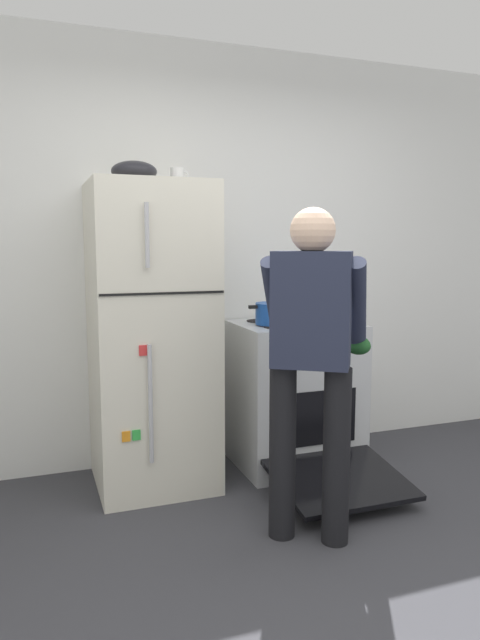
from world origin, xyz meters
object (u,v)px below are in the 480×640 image
stove_range (295,395)px  pepper_mill (321,304)px  person_cook (312,346)px  refrigerator (152,337)px  coffee_mug (178,176)px  red_pot (275,313)px  mixing_bowl (134,171)px

stove_range → pepper_mill: 0.68m
pepper_mill → person_cook: bearing=-120.0°
person_cook → pepper_mill: size_ratio=9.47×
refrigerator → coffee_mug: 0.96m
red_pot → mixing_bowl: size_ratio=1.33×
person_cook → red_pot: 0.88m
person_cook → mixing_bowl: (-0.66, 0.91, 0.89)m
red_pot → coffee_mug: 1.02m
stove_range → person_cook: bearing=-111.0°
stove_range → coffee_mug: bearing=174.8°
person_cook → red_pot: person_cook is taller
coffee_mug → mixing_bowl: mixing_bowl is taller
pepper_mill → mixing_bowl: bearing=-171.3°
stove_range → red_pot: (-0.16, -0.03, 0.55)m
stove_range → mixing_bowl: 1.71m
stove_range → mixing_bowl: (-1.01, 0.02, 1.38)m
person_cook → red_pot: (0.18, 0.86, 0.05)m
mixing_bowl → pepper_mill: bearing=8.7°
person_cook → coffee_mug: size_ratio=14.28×
red_pot → pepper_mill: size_ratio=2.02×
person_cook → pepper_mill: (0.64, 1.11, 0.07)m
refrigerator → stove_range: 1.02m
coffee_mug → person_cook: bearing=-67.3°
refrigerator → person_cook: (0.58, -0.91, 0.06)m
red_pot → stove_range: bearing=11.3°
refrigerator → mixing_bowl: mixing_bowl is taller
pepper_mill → refrigerator: bearing=-170.7°
stove_range → coffee_mug: (-0.74, 0.07, 1.37)m
stove_range → coffee_mug: coffee_mug is taller
refrigerator → stove_range: bearing=-1.1°
mixing_bowl → stove_range: bearing=-1.0°
coffee_mug → refrigerator: bearing=-164.6°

